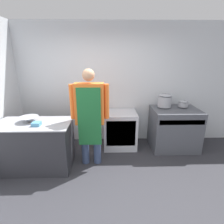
% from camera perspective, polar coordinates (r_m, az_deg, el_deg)
% --- Properties ---
extents(ground_plane, '(14.00, 14.00, 0.00)m').
position_cam_1_polar(ground_plane, '(2.86, -1.21, -26.11)').
color(ground_plane, '#2D2D33').
extents(wall_back, '(8.00, 0.05, 2.70)m').
position_cam_1_polar(wall_back, '(4.05, -1.44, 8.77)').
color(wall_back, silver).
rests_on(wall_back, ground_plane).
extents(prep_counter, '(1.30, 0.74, 0.88)m').
position_cam_1_polar(prep_counter, '(3.51, -23.52, -9.91)').
color(prep_counter, '#2D2D33').
rests_on(prep_counter, ground_plane).
extents(stove, '(0.98, 0.76, 0.92)m').
position_cam_1_polar(stove, '(4.13, 19.55, -5.09)').
color(stove, '#4C4F56').
rests_on(stove, ground_plane).
extents(fridge_unit, '(0.72, 0.64, 0.81)m').
position_cam_1_polar(fridge_unit, '(3.97, 2.61, -5.70)').
color(fridge_unit, silver).
rests_on(fridge_unit, ground_plane).
extents(person_cook, '(0.69, 0.24, 1.79)m').
position_cam_1_polar(person_cook, '(3.13, -7.26, -0.09)').
color(person_cook, '#38476B').
rests_on(person_cook, ground_plane).
extents(mixing_bowl, '(0.34, 0.34, 0.09)m').
position_cam_1_polar(mixing_bowl, '(3.41, -25.53, -2.15)').
color(mixing_bowl, '#9EA0A8').
rests_on(mixing_bowl, prep_counter).
extents(plastic_tub, '(0.13, 0.13, 0.06)m').
position_cam_1_polar(plastic_tub, '(3.18, -23.43, -3.58)').
color(plastic_tub, teal).
rests_on(plastic_tub, prep_counter).
extents(stock_pot, '(0.29, 0.29, 0.28)m').
position_cam_1_polar(stock_pot, '(3.99, 16.81, 3.64)').
color(stock_pot, '#9EA0A8').
rests_on(stock_pot, stove).
extents(sauce_pot, '(0.21, 0.21, 0.13)m').
position_cam_1_polar(sauce_pot, '(4.16, 22.21, 2.54)').
color(sauce_pot, '#9EA0A8').
rests_on(sauce_pot, stove).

